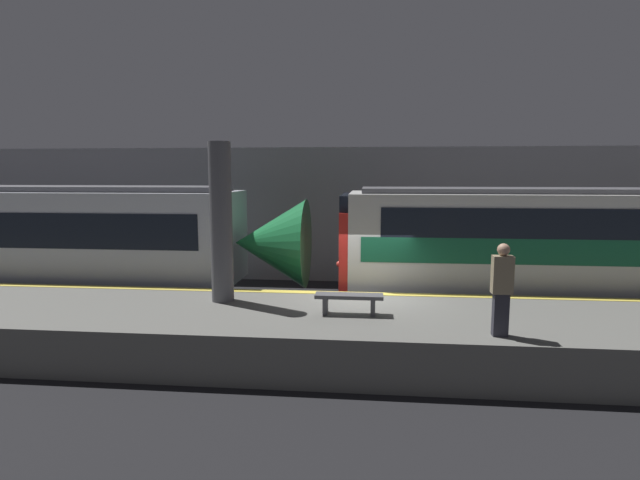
% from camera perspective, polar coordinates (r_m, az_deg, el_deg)
% --- Properties ---
extents(ground_plane, '(120.00, 120.00, 0.00)m').
position_cam_1_polar(ground_plane, '(13.45, 5.09, -10.28)').
color(ground_plane, black).
extents(platform, '(40.00, 3.83, 1.05)m').
position_cam_1_polar(platform, '(11.47, 4.99, -10.75)').
color(platform, slate).
rests_on(platform, ground).
extents(station_rear_barrier, '(50.00, 0.15, 5.10)m').
position_cam_1_polar(station_rear_barrier, '(18.94, 5.44, 2.81)').
color(station_rear_barrier, gray).
rests_on(station_rear_barrier, ground).
extents(support_pillar_near, '(0.53, 0.53, 3.84)m').
position_cam_1_polar(support_pillar_near, '(12.20, -11.23, 1.96)').
color(support_pillar_near, '#56565B').
rests_on(support_pillar_near, platform).
extents(train_modern, '(18.10, 3.04, 3.73)m').
position_cam_1_polar(train_modern, '(18.76, -31.25, -0.22)').
color(train_modern, black).
rests_on(train_modern, ground).
extents(person_waiting, '(0.38, 0.24, 1.79)m').
position_cam_1_polar(person_waiting, '(10.10, 20.06, -5.07)').
color(person_waiting, '#2D2D38').
rests_on(person_waiting, platform).
extents(platform_bench, '(1.50, 0.40, 0.45)m').
position_cam_1_polar(platform_bench, '(11.10, 3.34, -6.77)').
color(platform_bench, '#4C4C51').
rests_on(platform_bench, platform).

